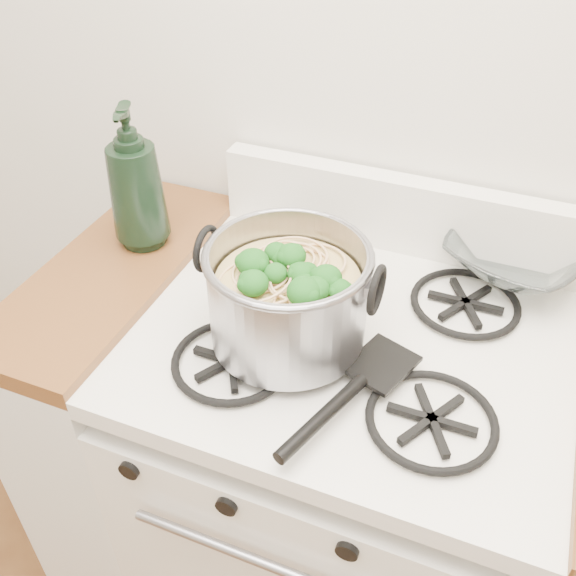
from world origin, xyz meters
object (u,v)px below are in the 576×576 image
at_px(glass_bowl, 513,263).
at_px(bottle, 135,178).
at_px(spatula, 382,361).
at_px(gas_range, 340,488).
at_px(stock_pot, 288,297).

relative_size(glass_bowl, bottle, 0.34).
distance_m(spatula, bottle, 0.60).
height_order(gas_range, spatula, spatula).
relative_size(stock_pot, bottle, 1.02).
distance_m(glass_bowl, bottle, 0.76).
bearing_deg(bottle, stock_pot, -43.55).
relative_size(gas_range, stock_pot, 3.04).
distance_m(stock_pot, glass_bowl, 0.49).
xyz_separation_m(glass_bowl, bottle, (-0.72, -0.18, 0.13)).
distance_m(stock_pot, spatula, 0.19).
bearing_deg(glass_bowl, spatula, -115.30).
xyz_separation_m(gas_range, stock_pot, (-0.10, -0.06, 0.57)).
height_order(gas_range, stock_pot, stock_pot).
height_order(gas_range, bottle, bottle).
bearing_deg(glass_bowl, gas_range, -130.40).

